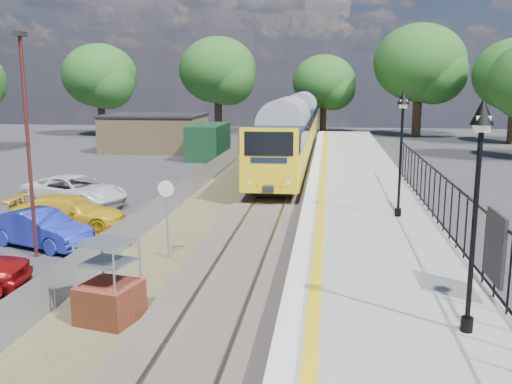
% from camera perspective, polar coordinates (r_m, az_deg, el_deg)
% --- Properties ---
extents(ground, '(120.00, 120.00, 0.00)m').
position_cam_1_polar(ground, '(16.35, -2.69, -9.78)').
color(ground, '#2D2D30').
rests_on(ground, ground).
extents(track_bed, '(5.90, 80.00, 0.29)m').
position_cam_1_polar(track_bed, '(25.58, -0.00, -1.93)').
color(track_bed, '#473F38').
rests_on(track_bed, ground).
extents(platform, '(5.00, 70.00, 0.90)m').
position_cam_1_polar(platform, '(23.72, 10.76, -2.26)').
color(platform, gray).
rests_on(platform, ground).
extents(platform_edge, '(0.90, 70.00, 0.01)m').
position_cam_1_polar(platform_edge, '(23.58, 5.79, -1.06)').
color(platform_edge, silver).
rests_on(platform_edge, platform).
extents(victorian_lamp_south, '(0.44, 0.44, 4.60)m').
position_cam_1_polar(victorian_lamp_south, '(11.51, 21.40, 2.79)').
color(victorian_lamp_south, black).
rests_on(victorian_lamp_south, platform).
extents(victorian_lamp_north, '(0.44, 0.44, 4.60)m').
position_cam_1_polar(victorian_lamp_north, '(21.28, 14.42, 6.59)').
color(victorian_lamp_north, black).
rests_on(victorian_lamp_north, platform).
extents(palisade_fence, '(0.12, 26.00, 2.00)m').
position_cam_1_polar(palisade_fence, '(18.16, 19.39, -2.25)').
color(palisade_fence, black).
rests_on(palisade_fence, platform).
extents(wire_fence, '(0.06, 52.00, 1.20)m').
position_cam_1_polar(wire_fence, '(28.40, -6.88, 0.34)').
color(wire_fence, '#999EA3').
rests_on(wire_fence, ground).
extents(outbuilding, '(10.80, 10.10, 3.12)m').
position_cam_1_polar(outbuilding, '(48.41, -9.11, 5.74)').
color(outbuilding, '#988056').
rests_on(outbuilding, ground).
extents(tree_line, '(56.80, 43.80, 11.88)m').
position_cam_1_polar(tree_line, '(57.08, 6.11, 11.69)').
color(tree_line, '#332319').
rests_on(tree_line, ground).
extents(train, '(2.82, 40.83, 3.51)m').
position_cam_1_polar(train, '(46.31, 3.95, 6.64)').
color(train, yellow).
rests_on(train, ground).
extents(brick_plinth, '(1.55, 1.55, 2.08)m').
position_cam_1_polar(brick_plinth, '(14.37, -14.50, -8.86)').
color(brick_plinth, brown).
rests_on(brick_plinth, ground).
extents(speed_sign, '(0.54, 0.10, 2.67)m').
position_cam_1_polar(speed_sign, '(18.77, -8.94, -1.45)').
color(speed_sign, '#999EA3').
rests_on(speed_sign, ground).
extents(carpark_lamp, '(0.25, 0.50, 7.34)m').
position_cam_1_polar(carpark_lamp, '(19.89, -21.91, 5.49)').
color(carpark_lamp, '#471917').
rests_on(carpark_lamp, ground).
extents(car_blue, '(4.26, 2.73, 1.33)m').
position_cam_1_polar(car_blue, '(21.68, -20.74, -3.45)').
color(car_blue, '#1B29A3').
rests_on(car_blue, ground).
extents(car_yellow, '(4.69, 2.03, 1.34)m').
position_cam_1_polar(car_yellow, '(23.81, -18.17, -2.01)').
color(car_yellow, yellow).
rests_on(car_yellow, ground).
extents(car_white, '(5.74, 3.94, 1.46)m').
position_cam_1_polar(car_white, '(28.20, -17.65, 0.09)').
color(car_white, silver).
rests_on(car_white, ground).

